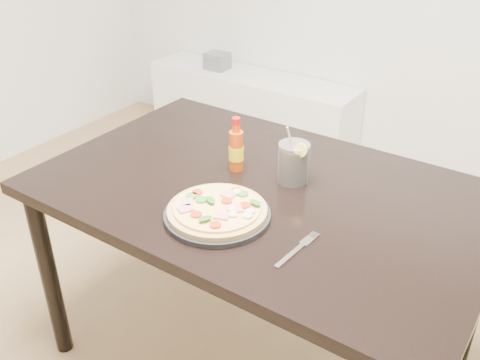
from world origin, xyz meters
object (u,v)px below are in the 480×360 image
Objects in this scene: dining_table at (261,209)px; cola_cup at (293,164)px; plate at (217,215)px; hot_sauce_bottle at (236,150)px; fork at (299,248)px; media_console at (251,112)px; pizza at (218,209)px.

dining_table is 0.18m from cola_cup.
cola_cup is (0.07, 0.30, 0.05)m from plate.
dining_table is 0.21m from hot_sauce_bottle.
fork is (0.19, -0.30, -0.06)m from cola_cup.
cola_cup is 0.13× the size of media_console.
pizza is 0.20× the size of media_console.
fork reaches higher than media_console.
pizza reaches higher than plate.
cola_cup reaches higher than dining_table.
cola_cup reaches higher than plate.
dining_table is 0.34m from fork.
plate is 0.02m from pizza.
plate is 0.30m from hot_sauce_bottle.
pizza is 0.31m from cola_cup.
hot_sauce_bottle is (-0.13, 0.05, 0.16)m from dining_table.
cola_cup is at bearing 126.74° from fork.
media_console is at bearing 120.56° from pizza.
media_console is (-1.27, 1.71, -0.50)m from fork.
plate is at bearing -103.55° from cola_cup.
pizza is 0.29m from hot_sauce_bottle.
dining_table is 7.59× the size of hot_sauce_bottle.
fork is at bearing -57.98° from cola_cup.
plate reaches higher than fork.
hot_sauce_bottle is 0.47m from fork.
plate is 1.07× the size of pizza.
media_console is (-1.02, 1.49, -0.42)m from dining_table.
plate is 0.22× the size of media_console.
media_console is (-1.01, 1.71, -0.53)m from pizza.
plate is 1.65× the size of hot_sauce_bottle.
plate is 0.32m from cola_cup.
fork reaches higher than dining_table.
plate is at bearing -66.02° from hot_sauce_bottle.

